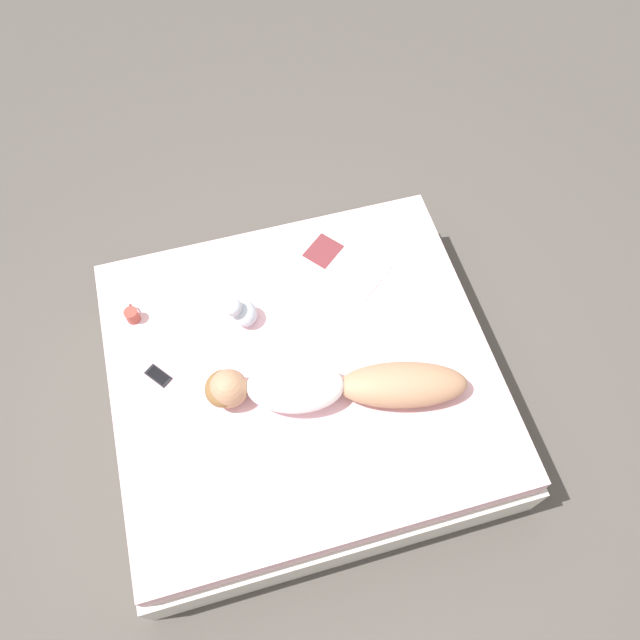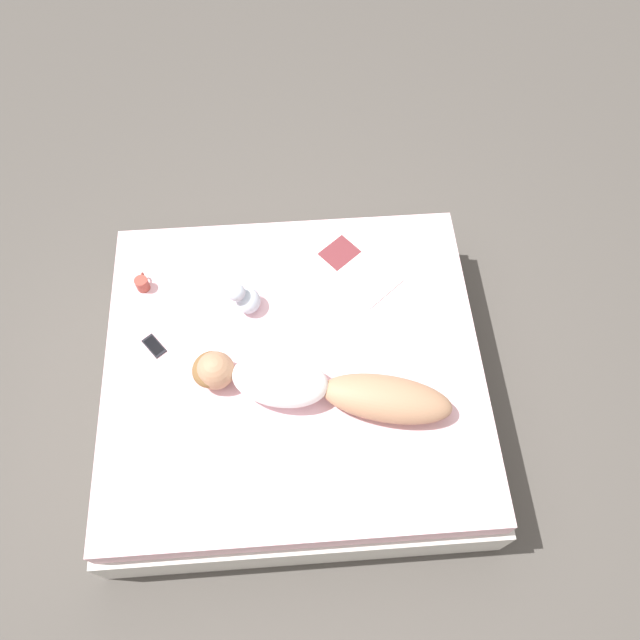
{
  "view_description": "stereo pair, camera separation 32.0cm",
  "coord_description": "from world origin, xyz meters",
  "views": [
    {
      "loc": [
        -1.34,
        0.27,
        3.46
      ],
      "look_at": [
        0.21,
        -0.16,
        0.53
      ],
      "focal_mm": 35.0,
      "sensor_mm": 36.0,
      "label": 1
    },
    {
      "loc": [
        -1.4,
        -0.04,
        3.46
      ],
      "look_at": [
        0.21,
        -0.16,
        0.53
      ],
      "focal_mm": 35.0,
      "sensor_mm": 36.0,
      "label": 2
    }
  ],
  "objects": [
    {
      "name": "open_magazine",
      "position": [
        0.57,
        -0.38,
        0.48
      ],
      "size": [
        0.57,
        0.54,
        0.01
      ],
      "rotation": [
        0.0,
        0.0,
        0.69
      ],
      "color": "white",
      "rests_on": "bed"
    },
    {
      "name": "plush_toy",
      "position": [
        0.35,
        0.24,
        0.56
      ],
      "size": [
        0.15,
        0.17,
        0.2
      ],
      "color": "#B2BCCC",
      "rests_on": "bed"
    },
    {
      "name": "bed",
      "position": [
        0.0,
        0.0,
        0.23
      ],
      "size": [
        1.9,
        2.05,
        0.48
      ],
      "color": "beige",
      "rests_on": "ground_plane"
    },
    {
      "name": "coffee_mug",
      "position": [
        0.52,
        0.81,
        0.52
      ],
      "size": [
        0.11,
        0.07,
        0.08
      ],
      "color": "#993D33",
      "rests_on": "bed"
    },
    {
      "name": "person",
      "position": [
        -0.19,
        -0.08,
        0.57
      ],
      "size": [
        0.53,
        1.33,
        0.22
      ],
      "rotation": [
        0.0,
        0.0,
        -0.24
      ],
      "color": "#A37556",
      "rests_on": "bed"
    },
    {
      "name": "ground_plane",
      "position": [
        0.0,
        0.0,
        0.0
      ],
      "size": [
        12.0,
        12.0,
        0.0
      ],
      "primitive_type": "plane",
      "color": "#4C4742"
    },
    {
      "name": "cell_phone",
      "position": [
        0.14,
        0.74,
        0.48
      ],
      "size": [
        0.15,
        0.14,
        0.01
      ],
      "rotation": [
        0.0,
        0.0,
        -0.9
      ],
      "color": "black",
      "rests_on": "bed"
    }
  ]
}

